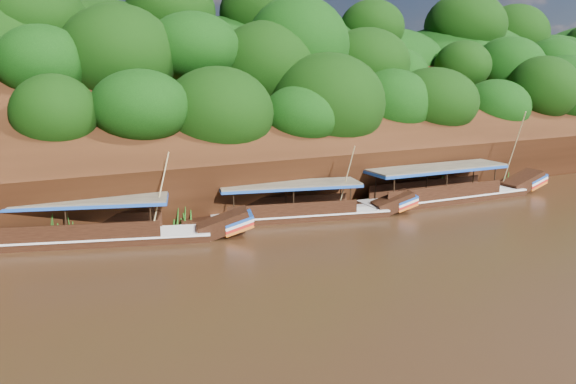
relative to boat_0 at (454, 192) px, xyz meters
name	(u,v)px	position (x,y,z in m)	size (l,w,h in m)	color
ground	(380,253)	(-11.90, -7.07, -0.58)	(160.00, 160.00, 0.00)	black
riverbank	(216,157)	(-11.91, 15.66, 1.31)	(120.00, 30.06, 19.40)	black
boat_0	(454,192)	(0.00, 0.00, 0.00)	(15.88, 3.60, 6.74)	black
boat_1	(311,210)	(-11.45, 0.57, -0.06)	(13.22, 5.05, 5.06)	black
boat_2	(102,232)	(-23.91, 1.45, -0.03)	(15.22, 6.64, 5.22)	black
reeds	(239,205)	(-15.55, 2.41, 0.30)	(48.91, 2.54, 2.04)	#25711C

